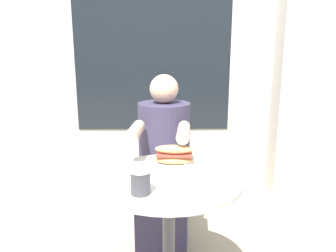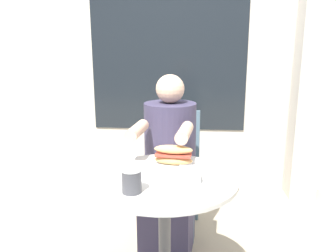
{
  "view_description": "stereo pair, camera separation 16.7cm",
  "coord_description": "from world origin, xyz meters",
  "px_view_note": "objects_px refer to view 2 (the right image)",
  "views": [
    {
      "loc": [
        -0.03,
        -1.44,
        1.31
      ],
      "look_at": [
        0.0,
        0.2,
        0.93
      ],
      "focal_mm": 35.0,
      "sensor_mm": 36.0,
      "label": 1
    },
    {
      "loc": [
        0.14,
        -1.43,
        1.31
      ],
      "look_at": [
        0.0,
        0.2,
        0.93
      ],
      "focal_mm": 35.0,
      "sensor_mm": 36.0,
      "label": 2
    }
  ],
  "objects_px": {
    "cafe_table": "(165,215)",
    "drink_cup": "(132,180)",
    "sandwich_on_plate": "(173,157)",
    "seated_diner": "(169,178)",
    "diner_chair": "(174,158)"
  },
  "relations": [
    {
      "from": "diner_chair",
      "to": "seated_diner",
      "type": "height_order",
      "value": "seated_diner"
    },
    {
      "from": "seated_diner",
      "to": "drink_cup",
      "type": "bearing_deg",
      "value": 87.52
    },
    {
      "from": "drink_cup",
      "to": "cafe_table",
      "type": "bearing_deg",
      "value": 55.91
    },
    {
      "from": "cafe_table",
      "to": "diner_chair",
      "type": "bearing_deg",
      "value": 90.58
    },
    {
      "from": "cafe_table",
      "to": "drink_cup",
      "type": "distance_m",
      "value": 0.33
    },
    {
      "from": "cafe_table",
      "to": "drink_cup",
      "type": "bearing_deg",
      "value": -124.09
    },
    {
      "from": "diner_chair",
      "to": "drink_cup",
      "type": "xyz_separation_m",
      "value": [
        -0.11,
        -1.05,
        0.26
      ]
    },
    {
      "from": "diner_chair",
      "to": "seated_diner",
      "type": "distance_m",
      "value": 0.35
    },
    {
      "from": "diner_chair",
      "to": "sandwich_on_plate",
      "type": "xyz_separation_m",
      "value": [
        0.04,
        -0.71,
        0.25
      ]
    },
    {
      "from": "sandwich_on_plate",
      "to": "drink_cup",
      "type": "bearing_deg",
      "value": -114.27
    },
    {
      "from": "drink_cup",
      "to": "sandwich_on_plate",
      "type": "bearing_deg",
      "value": 65.73
    },
    {
      "from": "cafe_table",
      "to": "sandwich_on_plate",
      "type": "relative_size",
      "value": 3.56
    },
    {
      "from": "seated_diner",
      "to": "cafe_table",
      "type": "bearing_deg",
      "value": 97.88
    },
    {
      "from": "diner_chair",
      "to": "seated_diner",
      "type": "xyz_separation_m",
      "value": [
        -0.01,
        -0.35,
        -0.01
      ]
    },
    {
      "from": "diner_chair",
      "to": "drink_cup",
      "type": "relative_size",
      "value": 8.17
    }
  ]
}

